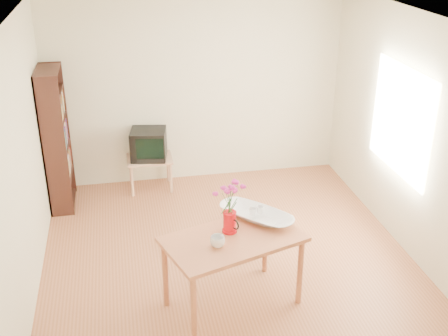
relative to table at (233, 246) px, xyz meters
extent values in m
plane|color=#985636|center=(0.11, 0.69, -0.66)|extent=(4.50, 4.50, 0.00)
plane|color=white|center=(0.11, 0.69, 1.94)|extent=(4.50, 4.50, 0.00)
plane|color=beige|center=(0.11, 2.94, 0.64)|extent=(4.00, 0.00, 4.00)
plane|color=beige|center=(0.11, -1.56, 0.64)|extent=(4.00, 0.00, 4.00)
plane|color=beige|center=(-1.89, 0.69, 0.64)|extent=(0.00, 4.50, 4.50)
plane|color=beige|center=(2.11, 0.69, 0.64)|extent=(0.00, 4.50, 4.50)
plane|color=white|center=(2.09, 0.99, 0.74)|extent=(0.00, 1.30, 1.30)
cube|color=#AC5D3A|center=(0.00, 0.00, 0.07)|extent=(1.42, 1.08, 0.04)
cylinder|color=#AC5D3A|center=(-0.45, -0.47, -0.30)|extent=(0.06, 0.06, 0.71)
cylinder|color=#AC5D3A|center=(0.64, -0.10, -0.30)|extent=(0.06, 0.06, 0.71)
cylinder|color=#AC5D3A|center=(-0.64, 0.10, -0.30)|extent=(0.06, 0.06, 0.71)
cylinder|color=#AC5D3A|center=(0.45, 0.47, -0.30)|extent=(0.06, 0.06, 0.71)
cube|color=tan|center=(-0.59, 2.66, -0.21)|extent=(0.60, 0.45, 0.03)
cylinder|color=tan|center=(-0.85, 2.48, -0.44)|extent=(0.04, 0.04, 0.43)
cylinder|color=tan|center=(-0.33, 2.48, -0.44)|extent=(0.04, 0.04, 0.43)
cylinder|color=tan|center=(-0.85, 2.85, -0.44)|extent=(0.04, 0.04, 0.43)
cylinder|color=tan|center=(-0.33, 2.85, -0.44)|extent=(0.04, 0.04, 0.43)
cube|color=black|center=(-1.74, 2.11, 0.24)|extent=(0.28, 0.02, 1.80)
cube|color=black|center=(-1.74, 2.78, 0.24)|extent=(0.28, 0.03, 1.80)
cube|color=black|center=(-1.87, 2.44, 0.24)|extent=(0.02, 0.70, 1.80)
cube|color=black|center=(-1.74, 2.44, -0.62)|extent=(0.27, 0.65, 0.02)
cube|color=black|center=(-1.74, 2.44, -0.26)|extent=(0.27, 0.65, 0.02)
cube|color=black|center=(-1.74, 2.44, 0.12)|extent=(0.27, 0.65, 0.02)
cube|color=black|center=(-1.74, 2.44, 0.50)|extent=(0.27, 0.65, 0.02)
cube|color=black|center=(-1.74, 2.44, 0.86)|extent=(0.27, 0.65, 0.02)
cube|color=black|center=(-1.74, 2.44, 1.12)|extent=(0.27, 0.65, 0.02)
cylinder|color=red|center=(-0.01, 0.11, 0.19)|extent=(0.12, 0.12, 0.20)
cylinder|color=red|center=(-0.01, 0.11, 0.11)|extent=(0.14, 0.14, 0.02)
cylinder|color=red|center=(-0.01, 0.11, 0.30)|extent=(0.13, 0.13, 0.01)
cone|color=red|center=(-0.04, 0.06, 0.28)|extent=(0.07, 0.08, 0.06)
torus|color=black|center=(0.03, 0.18, 0.20)|extent=(0.06, 0.10, 0.10)
imported|color=white|center=(-0.17, -0.12, 0.15)|extent=(0.19, 0.19, 0.11)
imported|color=white|center=(0.29, 0.30, 0.33)|extent=(0.72, 0.72, 0.48)
imported|color=white|center=(0.25, 0.30, 0.29)|extent=(0.10, 0.10, 0.06)
imported|color=white|center=(0.34, 0.32, 0.29)|extent=(0.08, 0.08, 0.06)
cube|color=black|center=(-0.59, 2.66, 0.00)|extent=(0.52, 0.49, 0.40)
cube|color=black|center=(-0.59, 2.74, 0.02)|extent=(0.35, 0.28, 0.28)
cube|color=black|center=(-0.59, 2.45, 0.02)|extent=(0.35, 0.07, 0.28)
camera|label=1|loc=(-0.94, -4.34, 2.85)|focal=45.00mm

